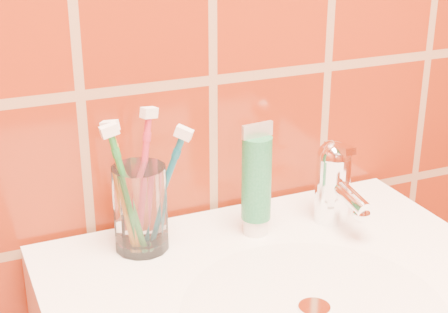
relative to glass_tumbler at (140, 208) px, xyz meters
name	(u,v)px	position (x,y,z in m)	size (l,w,h in m)	color
glass_tumbler	(140,208)	(0.00, 0.00, 0.00)	(0.07, 0.07, 0.11)	white
toothpaste_tube	(256,183)	(0.15, -0.02, 0.02)	(0.04, 0.04, 0.16)	white
faucet	(335,179)	(0.27, -0.03, 0.01)	(0.05, 0.11, 0.12)	white
toothbrush_0	(125,188)	(-0.02, 0.00, 0.03)	(0.05, 0.05, 0.18)	orange
toothbrush_1	(163,189)	(0.03, -0.01, 0.03)	(0.07, 0.06, 0.17)	#0C5066
toothbrush_2	(143,178)	(0.01, 0.01, 0.03)	(0.05, 0.04, 0.19)	#BC2841
toothbrush_3	(128,191)	(-0.02, -0.01, 0.03)	(0.06, 0.03, 0.19)	#207A2F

